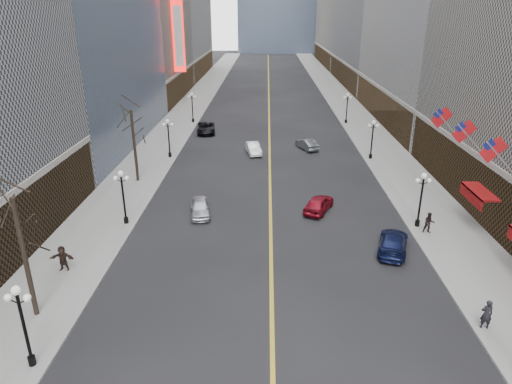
{
  "coord_description": "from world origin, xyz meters",
  "views": [
    {
      "loc": [
        -0.41,
        -3.37,
        16.37
      ],
      "look_at": [
        -0.9,
        17.8,
        7.87
      ],
      "focal_mm": 32.0,
      "sensor_mm": 36.0,
      "label": 1
    }
  ],
  "objects_px": {
    "streetlamp_west_1": "(123,192)",
    "streetlamp_west_2": "(168,134)",
    "car_nb_far": "(206,128)",
    "car_sb_mid": "(319,203)",
    "car_nb_near": "(200,207)",
    "streetlamp_east_3": "(347,105)",
    "streetlamp_east_1": "(422,194)",
    "streetlamp_east_2": "(372,135)",
    "car_sb_far": "(307,144)",
    "streetlamp_west_3": "(192,104)",
    "car_nb_mid": "(253,148)",
    "streetlamp_west_0": "(22,318)",
    "car_sb_near": "(393,242)",
    "ped_ne_corner": "(486,314)"
  },
  "relations": [
    {
      "from": "car_nb_near",
      "to": "car_nb_far",
      "type": "relative_size",
      "value": 0.76
    },
    {
      "from": "streetlamp_west_1",
      "to": "car_nb_far",
      "type": "height_order",
      "value": "streetlamp_west_1"
    },
    {
      "from": "streetlamp_east_3",
      "to": "ped_ne_corner",
      "type": "relative_size",
      "value": 2.55
    },
    {
      "from": "streetlamp_west_1",
      "to": "streetlamp_west_2",
      "type": "distance_m",
      "value": 18.0
    },
    {
      "from": "car_nb_near",
      "to": "car_sb_near",
      "type": "xyz_separation_m",
      "value": [
        14.86,
        -5.92,
        0.01
      ]
    },
    {
      "from": "car_sb_near",
      "to": "car_sb_far",
      "type": "bearing_deg",
      "value": -63.1
    },
    {
      "from": "car_sb_mid",
      "to": "ped_ne_corner",
      "type": "height_order",
      "value": "ped_ne_corner"
    },
    {
      "from": "car_nb_mid",
      "to": "car_sb_mid",
      "type": "height_order",
      "value": "car_sb_mid"
    },
    {
      "from": "streetlamp_east_2",
      "to": "car_nb_far",
      "type": "relative_size",
      "value": 0.86
    },
    {
      "from": "car_sb_near",
      "to": "streetlamp_west_1",
      "type": "bearing_deg",
      "value": 7.14
    },
    {
      "from": "streetlamp_east_1",
      "to": "car_sb_far",
      "type": "xyz_separation_m",
      "value": [
        -7.12,
        22.05,
        -2.24
      ]
    },
    {
      "from": "streetlamp_east_3",
      "to": "streetlamp_west_0",
      "type": "relative_size",
      "value": 1.0
    },
    {
      "from": "streetlamp_west_3",
      "to": "car_sb_far",
      "type": "xyz_separation_m",
      "value": [
        16.48,
        -13.95,
        -2.24
      ]
    },
    {
      "from": "car_sb_near",
      "to": "car_sb_mid",
      "type": "relative_size",
      "value": 1.14
    },
    {
      "from": "car_sb_mid",
      "to": "car_sb_far",
      "type": "xyz_separation_m",
      "value": [
        0.48,
        18.99,
        -0.06
      ]
    },
    {
      "from": "streetlamp_west_1",
      "to": "streetlamp_east_3",
      "type": "bearing_deg",
      "value": 56.75
    },
    {
      "from": "streetlamp_east_2",
      "to": "car_nb_mid",
      "type": "distance_m",
      "value": 14.12
    },
    {
      "from": "car_nb_near",
      "to": "streetlamp_east_3",
      "type": "bearing_deg",
      "value": 53.08
    },
    {
      "from": "streetlamp_west_3",
      "to": "car_sb_mid",
      "type": "distance_m",
      "value": 36.68
    },
    {
      "from": "streetlamp_east_1",
      "to": "streetlamp_east_2",
      "type": "height_order",
      "value": "same"
    },
    {
      "from": "streetlamp_east_2",
      "to": "car_nb_mid",
      "type": "height_order",
      "value": "streetlamp_east_2"
    },
    {
      "from": "streetlamp_west_0",
      "to": "streetlamp_west_3",
      "type": "bearing_deg",
      "value": 90.0
    },
    {
      "from": "car_nb_far",
      "to": "car_sb_near",
      "type": "bearing_deg",
      "value": -69.28
    },
    {
      "from": "streetlamp_east_3",
      "to": "car_sb_far",
      "type": "relative_size",
      "value": 1.12
    },
    {
      "from": "streetlamp_west_3",
      "to": "car_sb_mid",
      "type": "height_order",
      "value": "streetlamp_west_3"
    },
    {
      "from": "streetlamp_west_1",
      "to": "ped_ne_corner",
      "type": "bearing_deg",
      "value": -28.41
    },
    {
      "from": "streetlamp_east_2",
      "to": "car_nb_mid",
      "type": "bearing_deg",
      "value": 171.84
    },
    {
      "from": "streetlamp_east_2",
      "to": "car_nb_near",
      "type": "distance_m",
      "value": 24.01
    },
    {
      "from": "streetlamp_east_1",
      "to": "streetlamp_west_0",
      "type": "height_order",
      "value": "same"
    },
    {
      "from": "streetlamp_east_3",
      "to": "streetlamp_west_1",
      "type": "distance_m",
      "value": 43.05
    },
    {
      "from": "streetlamp_east_3",
      "to": "car_sb_near",
      "type": "relative_size",
      "value": 0.94
    },
    {
      "from": "streetlamp_east_1",
      "to": "streetlamp_west_3",
      "type": "relative_size",
      "value": 1.0
    },
    {
      "from": "car_nb_far",
      "to": "car_sb_mid",
      "type": "distance_m",
      "value": 29.86
    },
    {
      "from": "streetlamp_east_3",
      "to": "car_nb_far",
      "type": "relative_size",
      "value": 0.86
    },
    {
      "from": "streetlamp_west_3",
      "to": "car_nb_far",
      "type": "bearing_deg",
      "value": -65.51
    },
    {
      "from": "car_sb_far",
      "to": "streetlamp_west_1",
      "type": "bearing_deg",
      "value": 30.73
    },
    {
      "from": "streetlamp_east_2",
      "to": "car_nb_far",
      "type": "bearing_deg",
      "value": 150.32
    },
    {
      "from": "car_sb_mid",
      "to": "streetlamp_west_2",
      "type": "bearing_deg",
      "value": -18.25
    },
    {
      "from": "streetlamp_west_1",
      "to": "car_sb_far",
      "type": "height_order",
      "value": "streetlamp_west_1"
    },
    {
      "from": "streetlamp_east_2",
      "to": "streetlamp_west_2",
      "type": "bearing_deg",
      "value": 180.0
    },
    {
      "from": "streetlamp_east_2",
      "to": "car_nb_mid",
      "type": "relative_size",
      "value": 1.1
    },
    {
      "from": "streetlamp_west_3",
      "to": "streetlamp_west_2",
      "type": "bearing_deg",
      "value": -90.0
    },
    {
      "from": "streetlamp_west_1",
      "to": "streetlamp_west_3",
      "type": "height_order",
      "value": "same"
    },
    {
      "from": "streetlamp_east_1",
      "to": "car_nb_far",
      "type": "height_order",
      "value": "streetlamp_east_1"
    },
    {
      "from": "streetlamp_west_2",
      "to": "car_nb_near",
      "type": "distance_m",
      "value": 17.11
    },
    {
      "from": "car_sb_near",
      "to": "streetlamp_west_3",
      "type": "bearing_deg",
      "value": -44.86
    },
    {
      "from": "streetlamp_west_1",
      "to": "streetlamp_west_0",
      "type": "bearing_deg",
      "value": -90.0
    },
    {
      "from": "streetlamp_west_0",
      "to": "car_sb_far",
      "type": "relative_size",
      "value": 1.12
    },
    {
      "from": "streetlamp_east_1",
      "to": "streetlamp_west_1",
      "type": "bearing_deg",
      "value": 180.0
    },
    {
      "from": "streetlamp_east_2",
      "to": "ped_ne_corner",
      "type": "distance_m",
      "value": 30.72
    }
  ]
}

